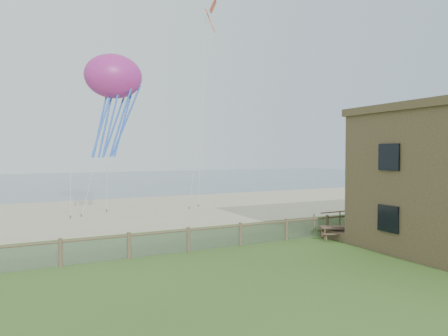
% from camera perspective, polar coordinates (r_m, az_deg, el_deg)
% --- Properties ---
extents(ground, '(160.00, 160.00, 0.00)m').
position_cam_1_polar(ground, '(17.09, 12.44, -14.86)').
color(ground, '#395C1F').
rests_on(ground, ground).
extents(sand_beach, '(72.00, 20.00, 0.02)m').
position_cam_1_polar(sand_beach, '(36.54, -9.90, -5.80)').
color(sand_beach, tan).
rests_on(sand_beach, ground).
extents(ocean, '(160.00, 68.00, 0.02)m').
position_cam_1_polar(ocean, '(79.53, -18.99, -1.67)').
color(ocean, slate).
rests_on(ocean, ground).
extents(chainlink_fence, '(36.20, 0.20, 1.25)m').
position_cam_1_polar(chainlink_fence, '(21.80, 2.35, -9.62)').
color(chainlink_fence, '#4A392A').
rests_on(chainlink_fence, ground).
extents(motel_deck, '(15.00, 2.00, 0.50)m').
position_cam_1_polar(motel_deck, '(29.64, 26.17, -7.32)').
color(motel_deck, brown).
rests_on(motel_deck, ground).
extents(picnic_table, '(2.22, 1.99, 0.77)m').
position_cam_1_polar(picnic_table, '(24.32, 15.61, -8.87)').
color(picnic_table, brown).
rests_on(picnic_table, ground).
extents(octopus_kite, '(4.49, 3.73, 7.95)m').
position_cam_1_polar(octopus_kite, '(30.71, -15.47, 8.76)').
color(octopus_kite, '#FF2828').
extents(kite_red, '(1.86, 1.72, 2.23)m').
position_cam_1_polar(kite_red, '(34.31, -1.58, 21.28)').
color(kite_red, '#CE4924').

